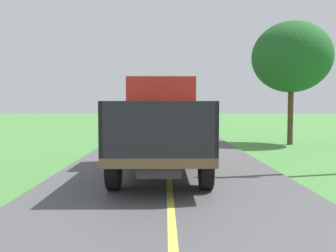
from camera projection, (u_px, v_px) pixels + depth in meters
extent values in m
cube|color=#2D2D30|center=(161.00, 154.00, 9.70)|extent=(0.90, 5.51, 0.24)
cube|color=brown|center=(161.00, 147.00, 9.69)|extent=(2.30, 5.80, 0.20)
cube|color=red|center=(161.00, 108.00, 11.58)|extent=(2.10, 1.90, 1.90)
cube|color=black|center=(162.00, 98.00, 12.52)|extent=(1.78, 0.02, 0.76)
cube|color=#232328|center=(115.00, 125.00, 8.67)|extent=(0.08, 3.85, 1.10)
cube|color=#232328|center=(205.00, 125.00, 8.69)|extent=(0.08, 3.85, 1.10)
cube|color=#232328|center=(159.00, 130.00, 6.80)|extent=(2.30, 0.08, 1.10)
cube|color=#232328|center=(161.00, 122.00, 10.57)|extent=(2.30, 0.08, 1.10)
cylinder|color=black|center=(129.00, 150.00, 11.50)|extent=(0.28, 1.00, 1.00)
cylinder|color=black|center=(194.00, 150.00, 11.51)|extent=(0.28, 1.00, 1.00)
cylinder|color=black|center=(114.00, 168.00, 8.11)|extent=(0.28, 1.00, 1.00)
cylinder|color=black|center=(206.00, 168.00, 8.12)|extent=(0.28, 1.00, 1.00)
ellipsoid|color=#B8C51E|center=(129.00, 129.00, 7.90)|extent=(0.45, 0.43, 0.45)
ellipsoid|color=#BED030|center=(178.00, 140.00, 8.84)|extent=(0.40, 0.39, 0.50)
ellipsoid|color=gold|center=(184.00, 146.00, 7.20)|extent=(0.41, 0.46, 0.49)
ellipsoid|color=#B2CB2C|center=(153.00, 136.00, 9.89)|extent=(0.55, 0.65, 0.46)
ellipsoid|color=#ABC21A|center=(166.00, 143.00, 7.62)|extent=(0.43, 0.47, 0.45)
ellipsoid|color=gold|center=(153.00, 126.00, 8.76)|extent=(0.44, 0.55, 0.41)
ellipsoid|color=gold|center=(192.00, 114.00, 9.66)|extent=(0.60, 0.58, 0.49)
ellipsoid|color=#B5D321|center=(163.00, 128.00, 8.33)|extent=(0.47, 0.44, 0.41)
ellipsoid|color=gold|center=(134.00, 127.00, 8.69)|extent=(0.45, 0.51, 0.46)
cube|color=#2D2D30|center=(169.00, 125.00, 25.13)|extent=(0.90, 5.51, 0.24)
cube|color=brown|center=(169.00, 122.00, 25.12)|extent=(2.30, 5.80, 0.20)
cube|color=#1E479E|center=(169.00, 107.00, 27.01)|extent=(2.10, 1.90, 1.90)
cube|color=black|center=(168.00, 103.00, 27.95)|extent=(1.78, 0.02, 0.76)
cube|color=brown|center=(153.00, 113.00, 24.10)|extent=(0.08, 3.85, 1.10)
cube|color=brown|center=(185.00, 113.00, 24.12)|extent=(0.08, 3.85, 1.10)
cube|color=brown|center=(169.00, 114.00, 22.23)|extent=(2.30, 0.08, 1.10)
cube|color=brown|center=(169.00, 113.00, 26.00)|extent=(2.30, 0.08, 1.10)
cylinder|color=black|center=(155.00, 125.00, 26.93)|extent=(0.28, 1.00, 1.00)
cylinder|color=black|center=(182.00, 125.00, 26.94)|extent=(0.28, 1.00, 1.00)
cylinder|color=black|center=(153.00, 128.00, 23.54)|extent=(0.28, 1.00, 1.00)
cylinder|color=black|center=(185.00, 128.00, 23.55)|extent=(0.28, 1.00, 1.00)
ellipsoid|color=#AECF29|center=(171.00, 118.00, 25.61)|extent=(0.55, 0.60, 0.49)
ellipsoid|color=gold|center=(161.00, 109.00, 23.90)|extent=(0.54, 0.50, 0.48)
ellipsoid|color=gold|center=(169.00, 113.00, 25.60)|extent=(0.47, 0.48, 0.39)
ellipsoid|color=#AFD21C|center=(181.00, 119.00, 22.58)|extent=(0.42, 0.50, 0.47)
ellipsoid|color=#B6C62D|center=(161.00, 118.00, 25.27)|extent=(0.54, 0.69, 0.39)
ellipsoid|color=#AFBC25|center=(179.00, 119.00, 22.70)|extent=(0.48, 0.57, 0.40)
cylinder|color=#4C3823|center=(290.00, 117.00, 18.43)|extent=(0.28, 0.28, 2.91)
ellipsoid|color=#1E5623|center=(291.00, 57.00, 18.27)|extent=(4.03, 4.03, 3.63)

